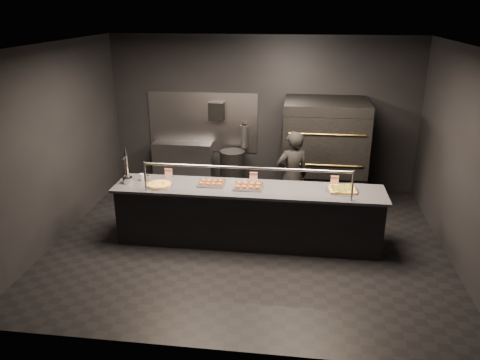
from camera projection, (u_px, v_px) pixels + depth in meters
The scene contains 15 objects.
room at pixel (247, 150), 6.91m from camera, with size 6.04×6.00×3.00m.
service_counter at pixel (248, 215), 7.23m from camera, with size 4.10×0.78×1.37m.
pizza_oven at pixel (324, 151), 8.67m from camera, with size 1.50×1.23×1.91m.
prep_shelf at pixel (183, 164), 9.58m from camera, with size 1.20×0.35×0.90m, color #99999E.
towel_dispenser at pixel (216, 111), 9.17m from camera, with size 0.30×0.20×0.35m, color black.
fire_extinguisher at pixel (244, 136), 9.29m from camera, with size 0.14×0.14×0.51m.
beer_tap at pixel (127, 173), 7.20m from camera, with size 0.15×0.22×0.60m.
round_pizza at pixel (159, 185), 7.14m from camera, with size 0.43×0.43×0.03m.
slider_tray_a at pixel (211, 183), 7.18m from camera, with size 0.42×0.32×0.06m.
slider_tray_b at pixel (248, 186), 7.05m from camera, with size 0.45×0.34×0.07m.
square_pizza at pixel (342, 189), 6.94m from camera, with size 0.49×0.49×0.05m.
condiment_jar at pixel (144, 177), 7.34m from camera, with size 0.16×0.06×0.11m.
tent_cards at pixel (251, 177), 7.30m from camera, with size 2.73×0.04×0.15m.
trash_bin at pixel (233, 171), 9.29m from camera, with size 0.50×0.50×0.83m, color black.
worker at pixel (292, 176), 7.94m from camera, with size 0.57×0.38×1.57m, color black.
Camera 1 is at (0.72, -6.54, 3.52)m, focal length 35.00 mm.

